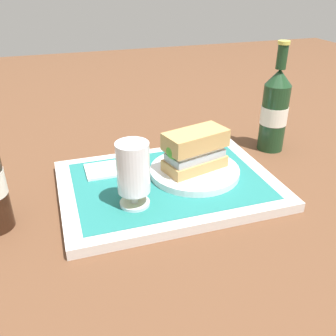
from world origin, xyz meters
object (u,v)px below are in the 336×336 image
(sandwich, at_px, (194,150))
(second_bottle, at_px, (275,110))
(beer_glass, at_px, (133,171))
(plate, at_px, (194,171))

(sandwich, distance_m, second_bottle, 0.27)
(beer_glass, bearing_deg, plate, -153.47)
(sandwich, height_order, beer_glass, beer_glass)
(plate, distance_m, sandwich, 0.05)
(plate, height_order, second_bottle, second_bottle)
(beer_glass, bearing_deg, second_bottle, -156.01)
(sandwich, relative_size, beer_glass, 1.14)
(second_bottle, bearing_deg, plate, 22.41)
(beer_glass, relative_size, second_bottle, 0.47)
(sandwich, bearing_deg, second_bottle, -172.71)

